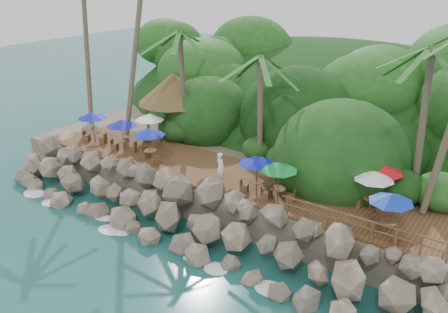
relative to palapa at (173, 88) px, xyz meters
The scene contains 12 objects.
ground 13.68m from the palapa, 53.67° to the right, with size 140.00×140.00×0.00m, color #19514F.
land_base 10.61m from the palapa, 39.33° to the left, with size 32.00×25.20×2.10m, color gray.
jungle_hill 16.43m from the palapa, 61.49° to the left, with size 44.80×28.00×15.40m, color #143811.
seawall 11.80m from the palapa, 47.40° to the right, with size 29.00×4.00×2.30m, color gray, non-canonical shape.
terrace 9.09m from the palapa, 28.49° to the right, with size 26.00×5.00×0.20m, color brown.
jungle_foliage 10.61m from the palapa, 34.34° to the left, with size 44.00×16.00×12.00m, color #143811, non-canonical shape.
foam_line 13.45m from the palapa, 52.84° to the right, with size 25.20×0.80×0.06m.
palms 8.80m from the palapa, 12.12° to the right, with size 32.50×7.21×15.43m.
palapa is the anchor object (origin of this frame).
dining_clusters 9.22m from the palapa, 29.09° to the right, with size 23.33×5.20×2.25m.
railing 18.16m from the palapa, 20.69° to the right, with size 8.30×0.10×1.00m.
waiter 9.75m from the palapa, 33.00° to the right, with size 0.66×0.44×1.82m, color white.
Camera 1 is at (15.34, -15.94, 14.24)m, focal length 38.26 mm.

